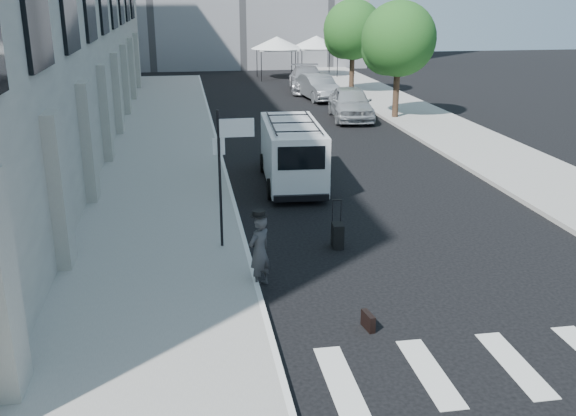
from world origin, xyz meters
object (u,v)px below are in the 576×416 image
object	(u,v)px
cargo_van	(292,152)
parked_car_c	(307,79)
parked_car_a	(351,103)
suitcase	(337,235)
briefcase	(368,321)
businessman	(259,251)
parked_car_b	(318,87)

from	to	relation	value
cargo_van	parked_car_c	bearing A→B (deg)	80.86
parked_car_c	parked_car_a	bearing A→B (deg)	-81.57
parked_car_c	suitcase	bearing A→B (deg)	-92.60
briefcase	parked_car_c	xyz separation A→B (m)	(5.03, 32.20, 0.65)
cargo_van	parked_car_c	distance (m)	22.29
suitcase	parked_car_a	distance (m)	18.17
cargo_van	parked_car_c	world-z (taller)	cargo_van
briefcase	parked_car_c	world-z (taller)	parked_car_c
briefcase	suitcase	distance (m)	4.33
briefcase	suitcase	world-z (taller)	suitcase
suitcase	parked_car_a	size ratio (longest dim) A/B	0.25
cargo_van	parked_car_a	bearing A→B (deg)	69.16
businessman	parked_car_c	world-z (taller)	businessman
briefcase	parked_car_c	bearing A→B (deg)	72.22
businessman	parked_car_a	size ratio (longest dim) A/B	0.34
businessman	briefcase	size ratio (longest dim) A/B	3.83
suitcase	parked_car_c	size ratio (longest dim) A/B	0.22
suitcase	parked_car_a	bearing A→B (deg)	78.07
suitcase	parked_car_a	xyz separation A→B (m)	(4.91, 17.48, 0.52)
businessman	briefcase	world-z (taller)	businessman
businessman	briefcase	bearing A→B (deg)	88.19
businessman	parked_car_b	xyz separation A→B (m)	(6.90, 26.28, -0.07)
businessman	suitcase	bearing A→B (deg)	-179.62
businessman	parked_car_a	world-z (taller)	parked_car_a
cargo_van	parked_car_c	xyz separation A→B (m)	(4.78, 21.77, -0.28)
businessman	suitcase	size ratio (longest dim) A/B	1.36
businessman	suitcase	xyz separation A→B (m)	(2.28, 2.01, -0.51)
suitcase	parked_car_c	xyz separation A→B (m)	(4.62, 27.90, 0.49)
parked_car_a	parked_car_b	world-z (taller)	parked_car_a
businessman	parked_car_a	bearing A→B (deg)	-151.19
businessman	cargo_van	size ratio (longest dim) A/B	0.30
suitcase	parked_car_c	world-z (taller)	parked_car_c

